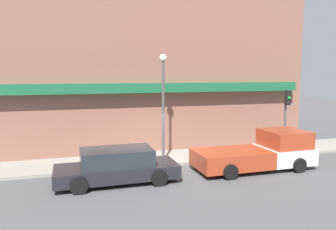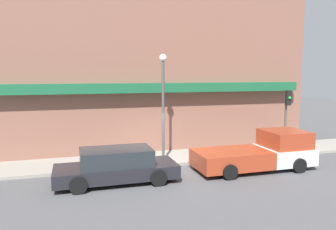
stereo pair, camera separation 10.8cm
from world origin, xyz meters
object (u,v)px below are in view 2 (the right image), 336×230
object	(u,v)px
pickup_truck	(261,153)
fire_hydrant	(89,159)
traffic_light	(287,109)
street_lamp	(163,94)
parked_car	(116,166)

from	to	relation	value
pickup_truck	fire_hydrant	distance (m)	7.96
traffic_light	fire_hydrant	bearing A→B (deg)	179.18
street_lamp	traffic_light	distance (m)	7.03
pickup_truck	parked_car	xyz separation A→B (m)	(-6.65, -0.00, -0.08)
fire_hydrant	street_lamp	size ratio (longest dim) A/B	0.12
parked_car	traffic_light	bearing A→B (deg)	11.45
parked_car	street_lamp	xyz separation A→B (m)	(2.59, 2.19, 2.72)
parked_car	pickup_truck	bearing A→B (deg)	-1.04
street_lamp	traffic_light	world-z (taller)	street_lamp
pickup_truck	street_lamp	world-z (taller)	street_lamp
traffic_light	parked_car	bearing A→B (deg)	-167.51
pickup_truck	parked_car	bearing A→B (deg)	177.78
street_lamp	parked_car	bearing A→B (deg)	-139.88
pickup_truck	fire_hydrant	bearing A→B (deg)	161.20
parked_car	street_lamp	bearing A→B (deg)	39.08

